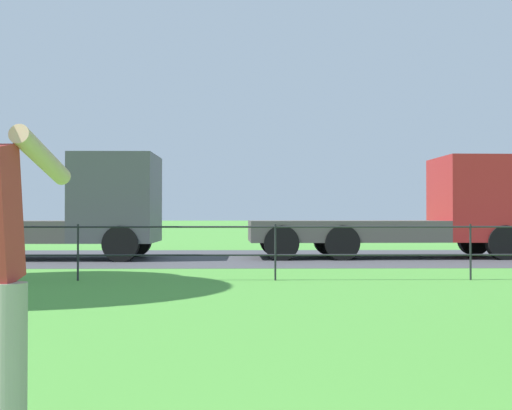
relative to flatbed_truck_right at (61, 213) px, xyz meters
name	(u,v)px	position (x,y,z in m)	size (l,w,h in m)	color
street_strip	(200,257)	(3.64, 0.61, -1.21)	(80.00, 7.72, 0.01)	#424247
park_fence	(177,243)	(3.64, -5.90, -0.55)	(31.44, 0.04, 1.00)	#232328
flatbed_truck_right	(61,213)	(0.00, 0.00, 0.00)	(7.32, 2.48, 2.75)	#4C4C51
flatbed_truck_center	(423,213)	(9.76, 0.51, 0.00)	(7.36, 2.58, 2.75)	#B22323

